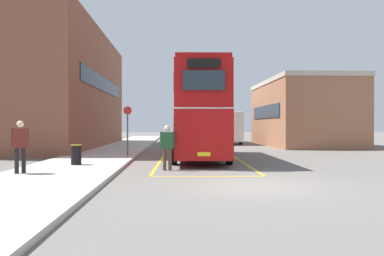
# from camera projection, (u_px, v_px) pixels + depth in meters

# --- Properties ---
(ground_plane) EXTENTS (135.60, 135.60, 0.00)m
(ground_plane) POSITION_uv_depth(u_px,v_px,m) (211.00, 152.00, 25.67)
(ground_plane) COLOR #66605B
(sidewalk_left) EXTENTS (4.00, 57.60, 0.14)m
(sidewalk_left) POSITION_uv_depth(u_px,v_px,m) (118.00, 149.00, 27.78)
(sidewalk_left) COLOR #B2ADA3
(sidewalk_left) RESTS_ON ground
(brick_building_left) EXTENTS (7.02, 20.84, 9.18)m
(brick_building_left) POSITION_uv_depth(u_px,v_px,m) (60.00, 90.00, 30.83)
(brick_building_left) COLOR brown
(brick_building_left) RESTS_ON ground
(depot_building_right) EXTENTS (6.56, 12.33, 5.68)m
(depot_building_right) POSITION_uv_depth(u_px,v_px,m) (302.00, 113.00, 33.57)
(depot_building_right) COLOR #9E6647
(depot_building_right) RESTS_ON ground
(double_decker_bus) EXTENTS (2.95, 10.59, 4.75)m
(double_decker_bus) POSITION_uv_depth(u_px,v_px,m) (199.00, 112.00, 20.65)
(double_decker_bus) COLOR black
(double_decker_bus) RESTS_ON ground
(single_deck_bus) EXTENTS (2.73, 8.99, 3.02)m
(single_deck_bus) POSITION_uv_depth(u_px,v_px,m) (223.00, 126.00, 37.71)
(single_deck_bus) COLOR black
(single_deck_bus) RESTS_ON ground
(pedestrian_boarding) EXTENTS (0.58, 0.35, 1.78)m
(pedestrian_boarding) POSITION_uv_depth(u_px,v_px,m) (167.00, 144.00, 15.22)
(pedestrian_boarding) COLOR #473828
(pedestrian_boarding) RESTS_ON ground
(pedestrian_waiting_near) EXTENTS (0.54, 0.50, 1.81)m
(pedestrian_waiting_near) POSITION_uv_depth(u_px,v_px,m) (20.00, 142.00, 13.17)
(pedestrian_waiting_near) COLOR black
(pedestrian_waiting_near) RESTS_ON sidewalk_left
(litter_bin) EXTENTS (0.45, 0.45, 0.84)m
(litter_bin) POSITION_uv_depth(u_px,v_px,m) (76.00, 155.00, 16.05)
(litter_bin) COLOR black
(litter_bin) RESTS_ON sidewalk_left
(bus_stop_sign) EXTENTS (0.44, 0.08, 2.65)m
(bus_stop_sign) POSITION_uv_depth(u_px,v_px,m) (128.00, 126.00, 20.47)
(bus_stop_sign) COLOR #4C4C51
(bus_stop_sign) RESTS_ON sidewalk_left
(bay_marking_yellow) EXTENTS (4.43, 12.62, 0.01)m
(bay_marking_yellow) POSITION_uv_depth(u_px,v_px,m) (201.00, 162.00, 18.74)
(bay_marking_yellow) COLOR gold
(bay_marking_yellow) RESTS_ON ground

